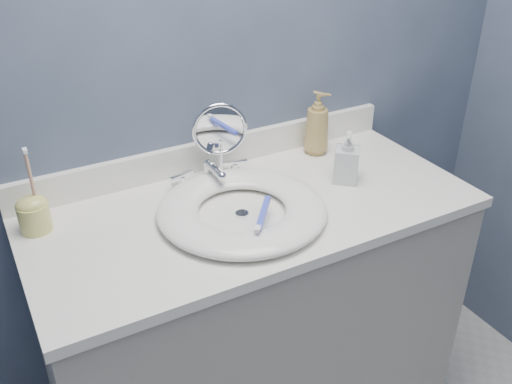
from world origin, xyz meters
TOP-DOWN VIEW (x-y plane):
  - back_wall at (0.00, 1.25)m, footprint 2.20×0.02m
  - vanity_cabinet at (0.00, 0.97)m, footprint 1.20×0.55m
  - countertop at (0.00, 0.97)m, footprint 1.22×0.57m
  - backsplash at (0.00, 1.24)m, footprint 1.22×0.02m
  - basin at (-0.05, 0.94)m, footprint 0.45×0.45m
  - drain at (-0.05, 0.94)m, footprint 0.04×0.04m
  - faucet at (-0.05, 1.14)m, footprint 0.25×0.13m
  - makeup_mirror at (-0.01, 1.16)m, footprint 0.16×0.09m
  - soap_bottle_amber at (0.34, 1.17)m, footprint 0.11×0.11m
  - soap_bottle_clear at (0.31, 0.97)m, footprint 0.10×0.10m
  - toothbrush_holder at (-0.54, 1.13)m, footprint 0.08×0.08m
  - toothbrush_lying at (-0.03, 0.86)m, footprint 0.12×0.14m

SIDE VIEW (x-z plane):
  - vanity_cabinet at x=0.00m, z-range 0.00..0.85m
  - countertop at x=0.00m, z-range 0.85..0.88m
  - drain at x=-0.05m, z-range 0.88..0.89m
  - basin at x=-0.05m, z-range 0.88..0.92m
  - faucet at x=-0.05m, z-range 0.87..0.95m
  - toothbrush_lying at x=-0.03m, z-range 0.92..0.93m
  - backsplash at x=0.00m, z-range 0.88..0.97m
  - toothbrush_holder at x=-0.54m, z-range 0.82..1.05m
  - soap_bottle_clear at x=0.31m, z-range 0.88..1.03m
  - soap_bottle_amber at x=0.34m, z-range 0.88..1.08m
  - makeup_mirror at x=-0.01m, z-range 0.89..1.13m
  - back_wall at x=0.00m, z-range 0.00..2.40m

